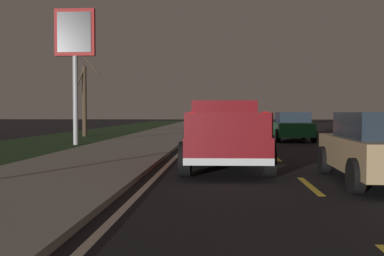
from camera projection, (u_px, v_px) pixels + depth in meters
ground at (252, 138)px, 27.73m from camera, size 144.00×144.00×0.00m
sidewalk_shoulder at (157, 137)px, 28.07m from camera, size 108.00×4.00×0.12m
grass_verge at (75, 137)px, 28.38m from camera, size 108.00×6.00×0.01m
lane_markings at (211, 136)px, 30.20m from camera, size 108.14×3.54×0.01m
pickup_truck at (224, 134)px, 13.23m from camera, size 5.47×2.36×1.87m
sedan_green at (292, 126)px, 25.14m from camera, size 4.42×2.05×1.54m
sedan_blue at (225, 121)px, 42.04m from camera, size 4.41×2.03×1.54m
sedan_tan at (381, 147)px, 10.13m from camera, size 4.44×2.08×1.54m
sedan_red at (220, 123)px, 33.50m from camera, size 4.41×2.04×1.54m
gas_price_sign at (75, 43)px, 21.93m from camera, size 0.27×1.90×6.38m
bare_tree_far at (84, 98)px, 29.73m from camera, size 1.39×1.70×5.10m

